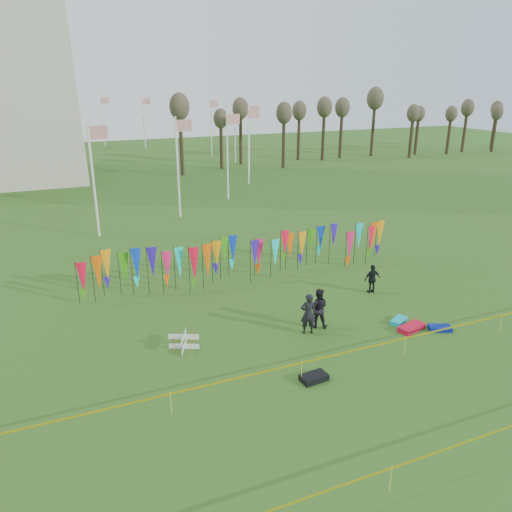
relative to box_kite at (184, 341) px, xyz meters
name	(u,v)px	position (x,y,z in m)	size (l,w,h in m)	color
ground	(330,358)	(5.31, -2.98, -0.36)	(160.00, 160.00, 0.00)	#315618
flagpole_ring	(0,142)	(-8.69, 45.02, 3.64)	(57.40, 56.16, 8.00)	white
banner_row	(249,252)	(5.59, 6.40, 1.17)	(18.64, 0.64, 2.41)	black
caution_tape_near	(340,355)	(5.09, -4.06, 0.41)	(26.00, 0.02, 0.90)	#FDEC05
caution_tape_far	(446,450)	(5.09, -9.72, 0.41)	(26.00, 0.02, 0.90)	#FDEC05
tree_line	(368,114)	(37.31, 41.02, 5.81)	(53.92, 1.92, 7.84)	#382C1C
box_kite	(184,341)	(0.00, 0.00, 0.00)	(0.66, 0.66, 0.73)	red
person_left	(308,314)	(5.48, -0.77, 0.59)	(0.70, 0.51, 1.91)	black
person_mid	(318,308)	(6.19, -0.41, 0.58)	(0.91, 0.56, 1.88)	black
person_right	(372,279)	(10.77, 1.87, 0.42)	(0.92, 0.52, 1.57)	black
kite_bag_turquoise	(399,321)	(9.90, -1.55, -0.27)	(0.96, 0.48, 0.19)	#0EBED3
kite_bag_blue	(440,328)	(11.14, -2.89, -0.26)	(0.99, 0.52, 0.21)	#081D91
kite_bag_red	(411,327)	(9.97, -2.36, -0.24)	(1.32, 0.60, 0.24)	red
kite_bag_black	(314,377)	(3.92, -4.15, -0.25)	(1.03, 0.59, 0.24)	black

